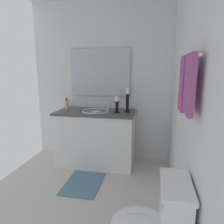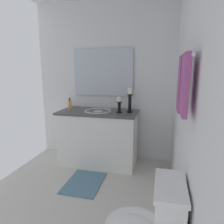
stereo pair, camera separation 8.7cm
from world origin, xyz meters
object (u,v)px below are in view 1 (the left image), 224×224
at_px(candle_holder_tall, 127,99).
at_px(towel_near_vanity, 183,84).
at_px(candle_holder_short, 117,104).
at_px(towel_bar, 191,58).
at_px(bath_mat, 83,183).
at_px(soap_bottle, 67,105).
at_px(towel_center, 190,84).
at_px(sink_basin, 96,114).
at_px(mirror, 100,73).
at_px(vanity_cabinet, 96,138).

xyz_separation_m(candle_holder_tall, towel_near_vanity, (1.29, 0.58, 0.32)).
bearing_deg(candle_holder_short, towel_near_vanity, 30.31).
bearing_deg(towel_bar, bath_mat, -126.26).
bearing_deg(soap_bottle, towel_center, 43.57).
height_order(candle_holder_tall, soap_bottle, candle_holder_tall).
xyz_separation_m(sink_basin, towel_near_vanity, (1.25, 1.04, 0.54)).
bearing_deg(mirror, sink_basin, 0.20).
xyz_separation_m(sink_basin, candle_holder_tall, (-0.04, 0.47, 0.22)).
distance_m(candle_holder_tall, candle_holder_short, 0.17).
xyz_separation_m(towel_bar, bath_mat, (-0.78, -1.06, -1.50)).
distance_m(towel_near_vanity, bath_mat, 1.79).
distance_m(vanity_cabinet, mirror, 1.01).
distance_m(vanity_cabinet, bath_mat, 0.74).
relative_size(sink_basin, candle_holder_short, 1.75).
bearing_deg(vanity_cabinet, towel_bar, 37.10).
relative_size(towel_bar, towel_center, 1.66).
bearing_deg(towel_center, soap_bottle, -136.43).
bearing_deg(bath_mat, vanity_cabinet, -180.00).
bearing_deg(mirror, vanity_cabinet, -0.01).
distance_m(sink_basin, towel_near_vanity, 1.72).
height_order(vanity_cabinet, soap_bottle, soap_bottle).
xyz_separation_m(vanity_cabinet, towel_near_vanity, (1.25, 1.04, 0.91)).
height_order(sink_basin, candle_holder_short, candle_holder_short).
height_order(candle_holder_short, towel_center, towel_center).
bearing_deg(bath_mat, sink_basin, 179.91).
relative_size(vanity_cabinet, towel_center, 3.15).
distance_m(towel_bar, towel_center, 0.23).
bearing_deg(soap_bottle, towel_near_vanity, 49.76).
xyz_separation_m(mirror, towel_bar, (1.68, 1.06, 0.13)).
bearing_deg(candle_holder_short, towel_center, 25.03).
height_order(candle_holder_tall, towel_near_vanity, towel_near_vanity).
xyz_separation_m(candle_holder_short, towel_bar, (1.38, 0.74, 0.57)).
relative_size(sink_basin, candle_holder_tall, 1.15).
xyz_separation_m(candle_holder_short, towel_near_vanity, (1.23, 0.72, 0.39)).
relative_size(candle_holder_tall, candle_holder_short, 1.52).
xyz_separation_m(soap_bottle, towel_center, (1.58, 1.51, 0.45)).
bearing_deg(towel_bar, mirror, -147.76).
distance_m(candle_holder_short, bath_mat, 1.16).
bearing_deg(towel_near_vanity, sink_basin, -140.15).
bearing_deg(towel_bar, towel_center, -6.64).
relative_size(candle_holder_tall, bath_mat, 0.58).
bearing_deg(vanity_cabinet, candle_holder_tall, 94.95).
distance_m(mirror, bath_mat, 1.64).
bearing_deg(mirror, candle_holder_tall, 62.92).
height_order(candle_holder_tall, candle_holder_short, candle_holder_tall).
bearing_deg(soap_bottle, bath_mat, 35.43).
height_order(sink_basin, towel_center, towel_center).
relative_size(candle_holder_short, towel_near_vanity, 0.56).
bearing_deg(towel_bar, sink_basin, -142.92).
distance_m(towel_bar, bath_mat, 2.00).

